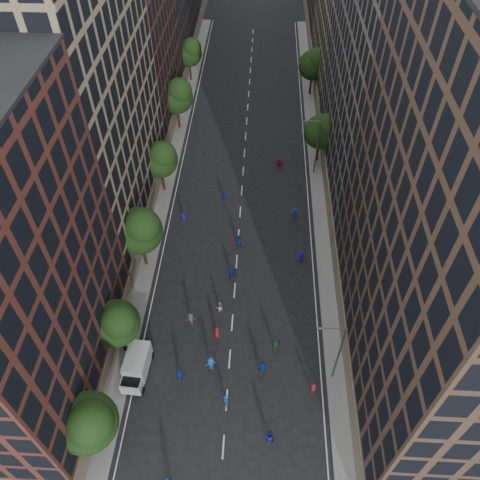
{
  "coord_description": "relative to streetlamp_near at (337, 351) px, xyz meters",
  "views": [
    {
      "loc": [
        2.31,
        -10.79,
        44.61
      ],
      "look_at": [
        0.33,
        28.82,
        2.0
      ],
      "focal_mm": 35.0,
      "sensor_mm": 36.0,
      "label": 1
    }
  ],
  "objects": [
    {
      "name": "ground",
      "position": [
        -10.37,
        28.0,
        -5.17
      ],
      "size": [
        240.0,
        240.0,
        0.0
      ],
      "primitive_type": "plane",
      "color": "black",
      "rests_on": "ground"
    },
    {
      "name": "sidewalk_left",
      "position": [
        -22.37,
        35.5,
        -5.09
      ],
      "size": [
        4.0,
        105.0,
        0.15
      ],
      "primitive_type": "cube",
      "color": "slate",
      "rests_on": "ground"
    },
    {
      "name": "sidewalk_right",
      "position": [
        1.63,
        35.5,
        -5.09
      ],
      "size": [
        4.0,
        105.0,
        0.15
      ],
      "primitive_type": "cube",
      "color": "slate",
      "rests_on": "ground"
    },
    {
      "name": "bldg_left_b",
      "position": [
        -29.37,
        23.0,
        11.83
      ],
      "size": [
        14.0,
        26.0,
        34.0
      ],
      "primitive_type": "cube",
      "color": "#917E5F",
      "rests_on": "ground"
    },
    {
      "name": "bldg_left_c",
      "position": [
        -29.37,
        46.0,
        8.83
      ],
      "size": [
        14.0,
        20.0,
        28.0
      ],
      "primitive_type": "cube",
      "color": "#53271F",
      "rests_on": "ground"
    },
    {
      "name": "bldg_right_a",
      "position": [
        8.63,
        3.0,
        12.83
      ],
      "size": [
        14.0,
        30.0,
        36.0
      ],
      "primitive_type": "cube",
      "color": "#4E3829",
      "rests_on": "ground"
    },
    {
      "name": "bldg_right_b",
      "position": [
        8.63,
        32.0,
        11.33
      ],
      "size": [
        14.0,
        28.0,
        33.0
      ],
      "primitive_type": "cube",
      "color": "#5C554C",
      "rests_on": "ground"
    },
    {
      "name": "tree_left_0",
      "position": [
        -21.38,
        -8.15,
        0.79
      ],
      "size": [
        5.2,
        5.2,
        8.83
      ],
      "color": "black",
      "rests_on": "ground"
    },
    {
      "name": "tree_left_1",
      "position": [
        -21.39,
        1.86,
        0.38
      ],
      "size": [
        4.8,
        4.8,
        8.21
      ],
      "color": "black",
      "rests_on": "ground"
    },
    {
      "name": "tree_left_2",
      "position": [
        -21.36,
        13.83,
        1.19
      ],
      "size": [
        5.6,
        5.6,
        9.45
      ],
      "color": "black",
      "rests_on": "ground"
    },
    {
      "name": "tree_left_3",
      "position": [
        -21.38,
        27.85,
        0.65
      ],
      "size": [
        5.0,
        5.0,
        8.58
      ],
      "color": "black",
      "rests_on": "ground"
    },
    {
      "name": "tree_left_4",
      "position": [
        -21.37,
        43.84,
        0.93
      ],
      "size": [
        5.4,
        5.4,
        9.08
      ],
      "color": "black",
      "rests_on": "ground"
    },
    {
      "name": "tree_left_5",
      "position": [
        -21.39,
        59.86,
        0.51
      ],
      "size": [
        4.8,
        4.8,
        8.33
      ],
      "color": "black",
      "rests_on": "ground"
    },
    {
      "name": "tree_right_a",
      "position": [
        1.02,
        35.85,
        0.46
      ],
      "size": [
        5.0,
        5.0,
        8.39
      ],
      "color": "black",
      "rests_on": "ground"
    },
    {
      "name": "tree_right_b",
      "position": [
        1.02,
        55.85,
        0.79
      ],
      "size": [
        5.2,
        5.2,
        8.83
      ],
      "color": "black",
      "rests_on": "ground"
    },
    {
      "name": "streetlamp_near",
      "position": [
        0.0,
        0.0,
        0.0
      ],
      "size": [
        2.64,
        0.22,
        9.06
      ],
      "color": "#595B60",
      "rests_on": "ground"
    },
    {
      "name": "streetlamp_far",
      "position": [
        0.0,
        33.0,
        0.0
      ],
      "size": [
        2.64,
        0.22,
        9.06
      ],
      "color": "#595B60",
      "rests_on": "ground"
    },
    {
      "name": "cargo_van",
      "position": [
        -19.66,
        -0.56,
        -3.8
      ],
      "size": [
        2.61,
        5.03,
        2.6
      ],
      "rotation": [
        0.0,
        0.0,
        -0.07
      ],
      "color": "silver",
      "rests_on": "ground"
    },
    {
      "name": "skater_1",
      "position": [
        -10.43,
        -3.39,
        -4.32
      ],
      "size": [
        0.74,
        0.63,
        1.71
      ],
      "primitive_type": "imported",
      "rotation": [
        0.0,
        0.0,
        2.71
      ],
      "color": "#123696",
      "rests_on": "ground"
    },
    {
      "name": "skater_2",
      "position": [
        -6.18,
        -6.65,
        -4.28
      ],
      "size": [
        0.88,
        0.7,
        1.78
      ],
      "primitive_type": "imported",
      "rotation": [
        0.0,
        0.0,
        3.12
      ],
      "color": "#1515AB",
      "rests_on": "ground"
    },
    {
      "name": "skater_3",
      "position": [
        -12.2,
        0.35,
        -4.2
      ],
      "size": [
        1.43,
        1.12,
        1.94
      ],
      "primitive_type": "imported",
      "rotation": [
        0.0,
        0.0,
        3.5
      ],
      "color": "blue",
      "rests_on": "ground"
    },
    {
      "name": "skater_4",
      "position": [
        -15.23,
        -1.0,
        -4.21
      ],
      "size": [
        1.21,
        0.76,
        1.92
      ],
      "primitive_type": "imported",
      "rotation": [
        0.0,
        0.0,
        2.87
      ],
      "color": "#1636B6",
      "rests_on": "ground"
    },
    {
      "name": "skater_5",
      "position": [
        -6.96,
        0.22,
        -4.3
      ],
      "size": [
        1.64,
        0.62,
        1.73
      ],
      "primitive_type": "imported",
      "rotation": [
        0.0,
        0.0,
        3.07
      ],
      "color": "#123A97",
      "rests_on": "ground"
    },
    {
      "name": "skater_6",
      "position": [
        -11.89,
        4.14,
        -4.35
      ],
      "size": [
        0.91,
        0.72,
        1.63
      ],
      "primitive_type": "imported",
      "rotation": [
        0.0,
        0.0,
        2.85
      ],
      "color": "maroon",
      "rests_on": "ground"
    },
    {
      "name": "skater_7",
      "position": [
        -1.87,
        -1.71,
        -4.37
      ],
      "size": [
        0.65,
        0.5,
        1.6
      ],
      "primitive_type": "imported",
      "rotation": [
        0.0,
        0.0,
        2.92
      ],
      "color": "maroon",
      "rests_on": "ground"
    },
    {
      "name": "skater_8",
      "position": [
        -11.88,
        7.41,
        -4.35
      ],
      "size": [
        0.98,
        0.89,
        1.63
      ],
      "primitive_type": "imported",
      "rotation": [
        0.0,
        0.0,
        3.57
      ],
      "color": "#AFAFAA",
      "rests_on": "ground"
    },
    {
      "name": "skater_9",
      "position": [
        -14.89,
        5.59,
        -4.23
      ],
      "size": [
        1.33,
        0.94,
        1.87
      ],
      "primitive_type": "imported",
      "rotation": [
        0.0,
        0.0,
        3.36
      ],
      "color": "#39393D",
      "rests_on": "ground"
    },
    {
      "name": "skater_10",
      "position": [
        -5.57,
        2.91,
        -4.27
      ],
      "size": [
        1.09,
        0.56,
        1.79
      ],
      "primitive_type": "imported",
      "rotation": [
        0.0,
        0.0,
        3.02
      ],
      "color": "#1C6034",
      "rests_on": "ground"
    },
    {
      "name": "skater_11",
      "position": [
        -10.82,
        12.46,
        -4.3
      ],
      "size": [
        1.68,
        1.04,
        1.73
      ],
      "primitive_type": "imported",
      "rotation": [
        0.0,
        0.0,
        3.5
      ],
      "color": "#122499",
      "rests_on": "ground"
    },
    {
      "name": "skater_12",
      "position": [
        -2.43,
        15.57,
        -4.37
      ],
      "size": [
        0.79,
        0.52,
        1.59
      ],
      "primitive_type": "imported",
      "rotation": [
        0.0,
        0.0,
        3.17
      ],
      "color": "#1C14A9",
      "rests_on": "ground"
    },
    {
      "name": "skater_13",
      "position": [
        -17.89,
        21.56,
        -4.3
      ],
      "size": [
        0.74,
        0.63,
        1.73
      ],
      "primitive_type": "imported",
      "rotation": [
        0.0,
        0.0,
        2.74
      ],
      "color": "#1C17BE",
      "rests_on": "ground"
    },
    {
      "name": "skater_14",
      "position": [
        -10.23,
        17.65,
        -4.25
      ],
      "size": [
        1.07,
        0.95,
        1.84
      ],
      "primitive_type": "imported",
      "rotation": [
        0.0,
        0.0,
        2.81
      ],
      "color": "navy",
      "rests_on": "ground"
    },
    {
      "name": "skater_15",
      "position": [
        -2.98,
        22.98,
        -4.21
      ],
      "size": [
        1.37,
        1.0,
        1.91
      ],
      "primitive_type": "imported",
      "rotation": [
        0.0,
        0.0,
        2.88
      ],
      "color": "navy",
      "rests_on": "ground"
    },
    {
      "name": "skater_16",
      "position": [
        -12.63,
        26.12,
        -4.37
      ],
      "size": [
        0.95,
        0.4,
        1.61
      ],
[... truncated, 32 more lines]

